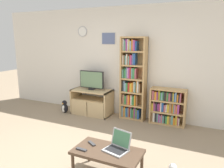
# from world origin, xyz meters

# --- Properties ---
(ground_plane) EXTENTS (18.00, 18.00, 0.00)m
(ground_plane) POSITION_xyz_m (0.00, 0.00, 0.00)
(ground_plane) COLOR gray
(wall_back) EXTENTS (7.14, 0.09, 2.60)m
(wall_back) POSITION_xyz_m (-0.00, 2.40, 1.30)
(wall_back) COLOR silver
(wall_back) RESTS_ON ground_plane
(tv_stand) EXTENTS (0.99, 0.50, 0.62)m
(tv_stand) POSITION_xyz_m (-0.74, 2.08, 0.31)
(tv_stand) COLOR tan
(tv_stand) RESTS_ON ground_plane
(television) EXTENTS (0.64, 0.18, 0.47)m
(television) POSITION_xyz_m (-0.75, 2.12, 0.85)
(television) COLOR black
(television) RESTS_ON tv_stand
(bookshelf_tall) EXTENTS (0.58, 0.28, 1.91)m
(bookshelf_tall) POSITION_xyz_m (0.27, 2.23, 0.91)
(bookshelf_tall) COLOR tan
(bookshelf_tall) RESTS_ON ground_plane
(bookshelf_short) EXTENTS (0.76, 0.28, 0.80)m
(bookshelf_short) POSITION_xyz_m (1.09, 2.23, 0.39)
(bookshelf_short) COLOR tan
(bookshelf_short) RESTS_ON ground_plane
(coffee_table) EXTENTS (0.93, 0.51, 0.38)m
(coffee_table) POSITION_xyz_m (0.74, -0.03, 0.34)
(coffee_table) COLOR #4C3828
(coffee_table) RESTS_ON ground_plane
(laptop) EXTENTS (0.37, 0.34, 0.26)m
(laptop) POSITION_xyz_m (0.86, 0.05, 0.45)
(laptop) COLOR #B7BABC
(laptop) RESTS_ON coffee_table
(remote_near_laptop) EXTENTS (0.16, 0.05, 0.02)m
(remote_near_laptop) POSITION_xyz_m (0.42, -0.17, 0.39)
(remote_near_laptop) COLOR #38383A
(remote_near_laptop) RESTS_ON coffee_table
(remote_far_from_laptop) EXTENTS (0.16, 0.12, 0.02)m
(remote_far_from_laptop) POSITION_xyz_m (0.46, 0.04, 0.39)
(remote_far_from_laptop) COLOR #38383A
(remote_far_from_laptop) RESTS_ON coffee_table
(penguin_figurine) EXTENTS (0.18, 0.16, 0.33)m
(penguin_figurine) POSITION_xyz_m (-1.41, 1.84, 0.15)
(penguin_figurine) COLOR black
(penguin_figurine) RESTS_ON ground_plane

